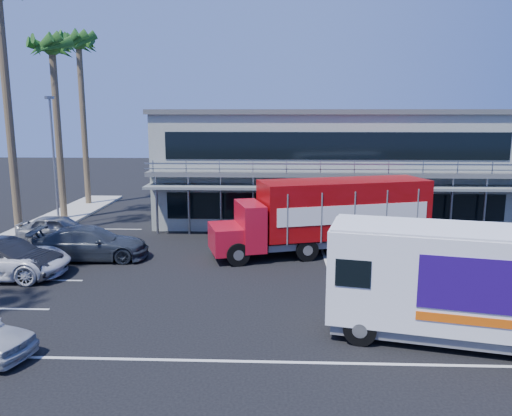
{
  "coord_description": "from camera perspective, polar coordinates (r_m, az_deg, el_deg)",
  "views": [
    {
      "loc": [
        -0.48,
        -19.33,
        7.08
      ],
      "look_at": [
        -1.47,
        5.71,
        2.3
      ],
      "focal_mm": 35.0,
      "sensor_mm": 36.0,
      "label": 1
    }
  ],
  "objects": [
    {
      "name": "light_pole_far",
      "position": [
        33.39,
        -22.11,
        5.58
      ],
      "size": [
        0.5,
        0.25,
        8.09
      ],
      "color": "gray",
      "rests_on": "ground"
    },
    {
      "name": "ground",
      "position": [
        20.59,
        3.51,
        -9.34
      ],
      "size": [
        120.0,
        120.0,
        0.0
      ],
      "primitive_type": "plane",
      "color": "black",
      "rests_on": "ground"
    },
    {
      "name": "palm_f",
      "position": [
        40.79,
        -19.57,
        16.38
      ],
      "size": [
        2.8,
        2.8,
        13.25
      ],
      "color": "brown",
      "rests_on": "ground"
    },
    {
      "name": "red_truck",
      "position": [
        25.65,
        8.37,
        -0.61
      ],
      "size": [
        11.38,
        5.52,
        3.74
      ],
      "rotation": [
        0.0,
        0.0,
        0.28
      ],
      "color": "#AF0E20",
      "rests_on": "ground"
    },
    {
      "name": "white_van",
      "position": [
        16.81,
        21.38,
        -7.82
      ],
      "size": [
        7.83,
        4.18,
        3.64
      ],
      "rotation": [
        0.0,
        0.0,
        -0.23
      ],
      "color": "white",
      "rests_on": "ground"
    },
    {
      "name": "parked_car_b",
      "position": [
        24.51,
        -26.82,
        -5.19
      ],
      "size": [
        5.2,
        2.51,
        1.64
      ],
      "primitive_type": "imported",
      "rotation": [
        0.0,
        0.0,
        1.41
      ],
      "color": "black",
      "rests_on": "ground"
    },
    {
      "name": "palm_e",
      "position": [
        35.49,
        -22.23,
        15.68
      ],
      "size": [
        2.8,
        2.8,
        12.25
      ],
      "color": "brown",
      "rests_on": "ground"
    },
    {
      "name": "parked_car_c",
      "position": [
        24.59,
        -27.21,
        -5.18
      ],
      "size": [
        5.95,
        2.86,
        1.63
      ],
      "primitive_type": "imported",
      "rotation": [
        0.0,
        0.0,
        1.6
      ],
      "color": "white",
      "rests_on": "ground"
    },
    {
      "name": "parked_car_e",
      "position": [
        29.8,
        -21.59,
        -2.22
      ],
      "size": [
        4.46,
        1.81,
        1.52
      ],
      "primitive_type": "imported",
      "rotation": [
        0.0,
        0.0,
        1.57
      ],
      "color": "slate",
      "rests_on": "ground"
    },
    {
      "name": "parked_car_d",
      "position": [
        25.79,
        -18.32,
        -3.85
      ],
      "size": [
        5.68,
        2.67,
        1.6
      ],
      "primitive_type": "imported",
      "rotation": [
        0.0,
        0.0,
        1.65
      ],
      "color": "#2C323B",
      "rests_on": "ground"
    },
    {
      "name": "curb_strip",
      "position": [
        30.02,
        -26.8,
        -3.87
      ],
      "size": [
        3.0,
        32.0,
        0.16
      ],
      "primitive_type": "cube",
      "color": "#A5A399",
      "rests_on": "ground"
    },
    {
      "name": "building",
      "position": [
        34.61,
        8.06,
        5.02
      ],
      "size": [
        22.4,
        12.0,
        7.3
      ],
      "color": "gray",
      "rests_on": "ground"
    }
  ]
}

